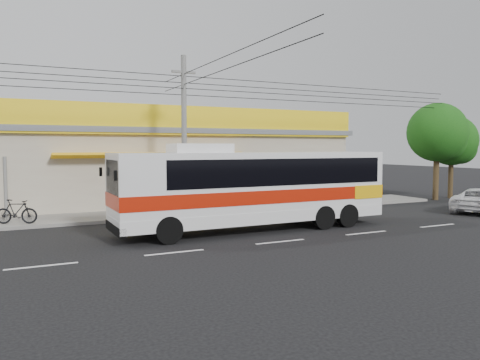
# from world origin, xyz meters

# --- Properties ---
(ground) EXTENTS (120.00, 120.00, 0.00)m
(ground) POSITION_xyz_m (0.00, 0.00, 0.00)
(ground) COLOR black
(ground) RESTS_ON ground
(sidewalk) EXTENTS (30.00, 3.20, 0.15)m
(sidewalk) POSITION_xyz_m (0.00, 6.00, 0.07)
(sidewalk) COLOR slate
(sidewalk) RESTS_ON ground
(lane_markings) EXTENTS (50.00, 0.12, 0.01)m
(lane_markings) POSITION_xyz_m (0.00, -2.50, 0.00)
(lane_markings) COLOR silver
(lane_markings) RESTS_ON ground
(storefront_building) EXTENTS (22.60, 9.20, 5.70)m
(storefront_building) POSITION_xyz_m (-0.01, 11.54, 2.30)
(storefront_building) COLOR #A89A87
(storefront_building) RESTS_ON ground
(coach_bus) EXTENTS (11.62, 2.59, 3.57)m
(coach_bus) POSITION_xyz_m (0.45, 0.02, 1.91)
(coach_bus) COLOR silver
(coach_bus) RESTS_ON ground
(motorbike_dark) EXTENTS (1.82, 1.13, 1.06)m
(motorbike_dark) POSITION_xyz_m (-8.59, 5.12, 0.68)
(motorbike_dark) COLOR black
(motorbike_dark) RESTS_ON sidewalk
(utility_pole) EXTENTS (34.00, 14.00, 7.74)m
(utility_pole) POSITION_xyz_m (-1.31, 4.20, 6.38)
(utility_pole) COLOR slate
(utility_pole) RESTS_ON ground
(tree_near) EXTENTS (3.81, 3.81, 6.31)m
(tree_near) POSITION_xyz_m (16.30, 4.76, 4.27)
(tree_near) COLOR #342514
(tree_near) RESTS_ON ground
(tree_far) EXTENTS (3.37, 3.37, 5.58)m
(tree_far) POSITION_xyz_m (18.08, 5.12, 3.78)
(tree_far) COLOR #342514
(tree_far) RESTS_ON ground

